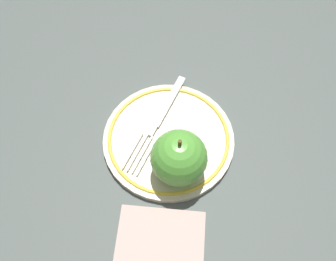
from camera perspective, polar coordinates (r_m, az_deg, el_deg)
name	(u,v)px	position (r m, az deg, el deg)	size (l,w,h in m)	color
ground_plane	(169,141)	(0.59, 0.08, -1.63)	(2.00, 2.00, 0.00)	#4A514E
plate	(168,139)	(0.58, 0.00, -1.30)	(0.20, 0.20, 0.01)	beige
apple_red_whole	(179,158)	(0.52, 1.68, -4.20)	(0.08, 0.08, 0.09)	#529E37
fork	(159,119)	(0.59, -1.33, 1.83)	(0.08, 0.19, 0.00)	silver
napkin_folded	(159,256)	(0.53, -1.42, -18.64)	(0.12, 0.13, 0.01)	#BD9D94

